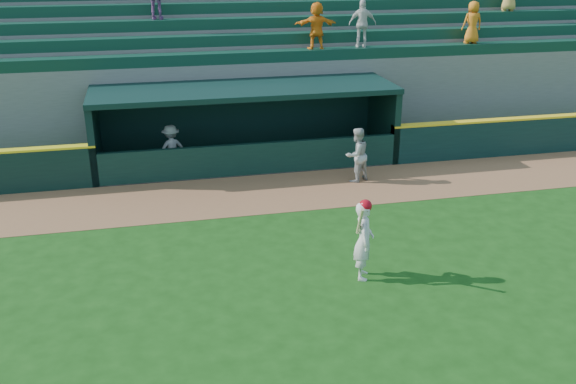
# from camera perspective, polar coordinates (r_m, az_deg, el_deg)

# --- Properties ---
(ground) EXTENTS (120.00, 120.00, 0.00)m
(ground) POSITION_cam_1_polar(r_m,az_deg,el_deg) (13.79, 1.48, -7.41)
(ground) COLOR #154110
(ground) RESTS_ON ground
(warning_track) EXTENTS (40.00, 3.00, 0.01)m
(warning_track) POSITION_cam_1_polar(r_m,az_deg,el_deg) (18.13, -2.31, -0.11)
(warning_track) COLOR brown
(warning_track) RESTS_ON ground
(dugout_player_front) EXTENTS (0.97, 0.89, 1.62)m
(dugout_player_front) POSITION_cam_1_polar(r_m,az_deg,el_deg) (18.92, 6.13, 3.30)
(dugout_player_front) COLOR #A9A9A4
(dugout_player_front) RESTS_ON ground
(dugout_player_inside) EXTENTS (1.07, 0.80, 1.47)m
(dugout_player_inside) POSITION_cam_1_polar(r_m,az_deg,el_deg) (19.98, -10.32, 3.83)
(dugout_player_inside) COLOR #A2A29D
(dugout_player_inside) RESTS_ON ground
(dugout) EXTENTS (9.40, 2.80, 2.46)m
(dugout) POSITION_cam_1_polar(r_m,az_deg,el_deg) (20.63, -3.96, 6.48)
(dugout) COLOR slate
(dugout) RESTS_ON ground
(stands) EXTENTS (34.50, 6.25, 7.57)m
(stands) POSITION_cam_1_polar(r_m,az_deg,el_deg) (24.83, -5.65, 11.42)
(stands) COLOR slate
(stands) RESTS_ON ground
(batter_at_plate) EXTENTS (0.57, 0.84, 1.78)m
(batter_at_plate) POSITION_cam_1_polar(r_m,az_deg,el_deg) (13.42, 6.75, -4.16)
(batter_at_plate) COLOR silver
(batter_at_plate) RESTS_ON ground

